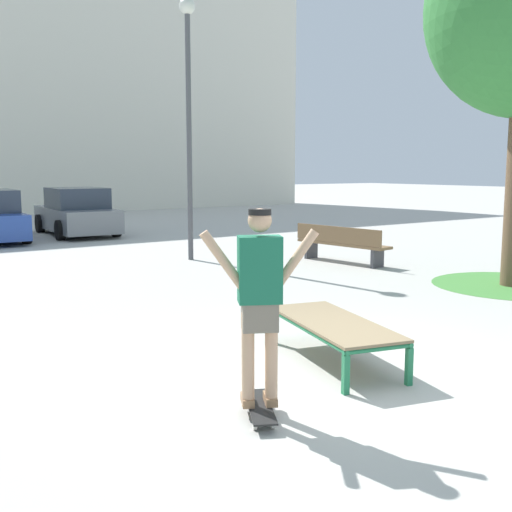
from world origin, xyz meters
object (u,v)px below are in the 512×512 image
at_px(skate_box, 333,325).
at_px(skateboard, 260,407).
at_px(light_post, 188,91).
at_px(car_grey, 77,213).
at_px(park_bench, 341,243).
at_px(skater, 260,294).

xyz_separation_m(skate_box, skateboard, (-1.52, -0.77, -0.34)).
bearing_deg(skate_box, light_post, 72.80).
height_order(skateboard, light_post, light_post).
relative_size(skate_box, light_post, 0.35).
bearing_deg(light_post, skateboard, -114.75).
xyz_separation_m(car_grey, park_bench, (2.96, -9.20, -0.24)).
bearing_deg(park_bench, car_grey, 107.83).
xyz_separation_m(car_grey, light_post, (0.41, -6.85, 3.13)).
bearing_deg(light_post, skate_box, -107.20).
bearing_deg(car_grey, skater, -102.80).
bearing_deg(skater, skateboard, -117.31).
bearing_deg(light_post, car_grey, 93.47).
height_order(skate_box, park_bench, park_bench).
relative_size(skateboard, park_bench, 0.33).
bearing_deg(park_bench, skateboard, -136.62).
height_order(skateboard, skater, skater).
bearing_deg(skateboard, skate_box, 26.97).
relative_size(skateboard, light_post, 0.14).
bearing_deg(skate_box, park_bench, 47.19).
xyz_separation_m(skate_box, car_grey, (1.96, 14.51, 0.28)).
distance_m(skateboard, skater, 0.99).
relative_size(skate_box, skater, 1.20).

